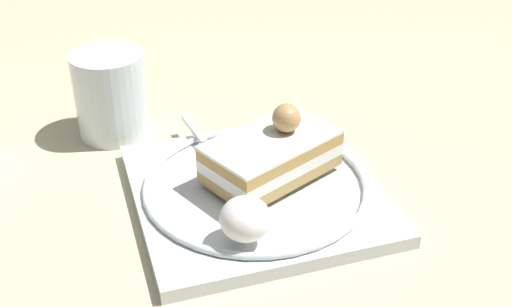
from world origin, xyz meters
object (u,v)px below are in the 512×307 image
dessert_plate (256,190)px  fork (202,140)px  cake_slice (272,153)px  whipped_cream_dollop (240,220)px  drink_glass_near (112,99)px

dessert_plate → fork: fork is taller
cake_slice → fork: size_ratio=1.35×
dessert_plate → fork: bearing=-67.4°
whipped_cream_dollop → drink_glass_near: drink_glass_near is taller
fork → drink_glass_near: 0.11m
whipped_cream_dollop → cake_slice: bearing=-121.5°
dessert_plate → cake_slice: cake_slice is taller
cake_slice → whipped_cream_dollop: 0.10m
cake_slice → fork: cake_slice is taller
cake_slice → drink_glass_near: size_ratio=1.52×
dessert_plate → whipped_cream_dollop: bearing=65.5°
cake_slice → whipped_cream_dollop: size_ratio=3.36×
drink_glass_near → dessert_plate: bearing=125.5°
drink_glass_near → cake_slice: bearing=131.5°
cake_slice → drink_glass_near: 0.20m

